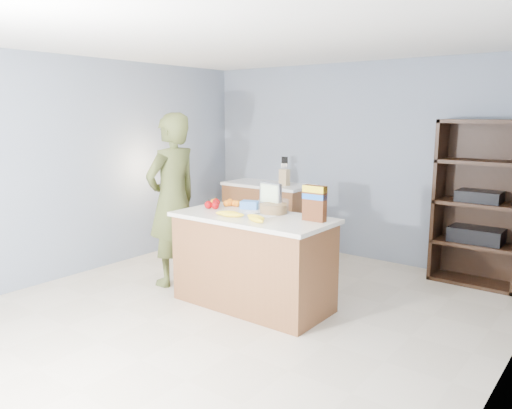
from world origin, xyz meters
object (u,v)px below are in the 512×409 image
Objects in this scene: person at (173,200)px; tv at (270,195)px; cereal_box at (315,200)px; shelving_unit at (480,206)px; counter_peninsula at (253,264)px.

tv is at bearing 106.87° from person.
cereal_box is (1.69, 0.15, 0.15)m from person.
tv is at bearing -131.99° from shelving_unit.
shelving_unit reaches higher than cereal_box.
person is 6.64× the size of tv.
person reaches higher than shelving_unit.
cereal_box is (-0.96, -1.90, 0.22)m from shelving_unit.
shelving_unit reaches higher than tv.
tv is 0.63m from cereal_box.
counter_peninsula is at bearing -127.11° from shelving_unit.
shelving_unit is 5.55× the size of cereal_box.
counter_peninsula is 1.22m from person.
tv is (-1.57, -1.74, 0.19)m from shelving_unit.
counter_peninsula is at bearing -166.16° from cereal_box.
counter_peninsula is 2.61m from shelving_unit.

